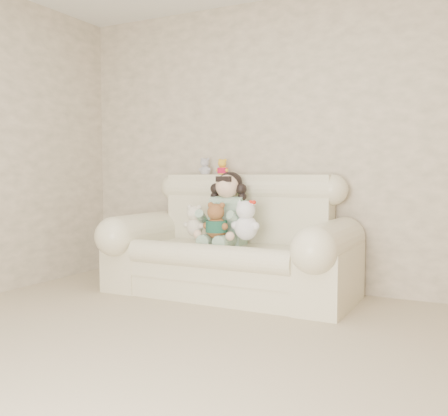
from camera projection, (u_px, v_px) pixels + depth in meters
floor at (125, 392)px, 2.45m from camera, size 5.00×5.00×0.00m
wall_back at (300, 144)px, 4.59m from camera, size 4.50×0.00×4.50m
sofa at (229, 235)px, 4.39m from camera, size 2.10×0.95×1.03m
seated_child at (228, 207)px, 4.48m from camera, size 0.40×0.48×0.64m
brown_teddy at (216, 217)px, 4.26m from camera, size 0.27×0.24×0.35m
white_cat at (246, 216)px, 4.19m from camera, size 0.28×0.24×0.39m
cream_teddy at (195, 218)px, 4.42m from camera, size 0.25×0.23×0.32m
yellow_mini_bear at (223, 166)px, 4.77m from camera, size 0.13×0.11×0.19m
grey_mini_plush at (205, 165)px, 4.91m from camera, size 0.13×0.10×0.21m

